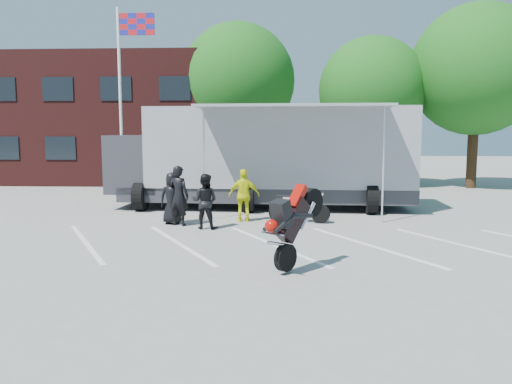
# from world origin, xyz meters

# --- Properties ---
(ground) EXTENTS (100.00, 100.00, 0.00)m
(ground) POSITION_xyz_m (0.00, 0.00, 0.00)
(ground) COLOR gray
(ground) RESTS_ON ground
(parking_bay_lines) EXTENTS (18.09, 13.33, 0.01)m
(parking_bay_lines) POSITION_xyz_m (0.00, 1.00, 0.01)
(parking_bay_lines) COLOR white
(parking_bay_lines) RESTS_ON ground
(office_building) EXTENTS (18.00, 8.00, 7.00)m
(office_building) POSITION_xyz_m (-10.00, 18.00, 3.50)
(office_building) COLOR #431615
(office_building) RESTS_ON ground
(flagpole) EXTENTS (1.61, 0.12, 8.00)m
(flagpole) POSITION_xyz_m (-6.24, 10.00, 5.05)
(flagpole) COLOR white
(flagpole) RESTS_ON ground
(tree_left) EXTENTS (6.12, 6.12, 8.64)m
(tree_left) POSITION_xyz_m (-2.00, 16.00, 5.57)
(tree_left) COLOR #382314
(tree_left) RESTS_ON ground
(tree_mid) EXTENTS (5.44, 5.44, 7.68)m
(tree_mid) POSITION_xyz_m (5.00, 15.00, 4.94)
(tree_mid) COLOR #382314
(tree_mid) RESTS_ON ground
(tree_right) EXTENTS (6.46, 6.46, 9.12)m
(tree_right) POSITION_xyz_m (10.00, 14.50, 5.88)
(tree_right) COLOR #382314
(tree_right) RESTS_ON ground
(transporter_truck) EXTENTS (11.82, 6.02, 3.70)m
(transporter_truck) POSITION_xyz_m (-0.18, 7.18, 0.00)
(transporter_truck) COLOR gray
(transporter_truck) RESTS_ON ground
(parked_motorcycle) EXTENTS (2.06, 1.04, 1.03)m
(parked_motorcycle) POSITION_xyz_m (0.94, 4.20, 0.00)
(parked_motorcycle) COLOR #BCBCC1
(parked_motorcycle) RESTS_ON ground
(stunt_bike_rider) EXTENTS (1.59, 1.70, 1.87)m
(stunt_bike_rider) POSITION_xyz_m (0.87, -1.09, 0.00)
(stunt_bike_rider) COLOR black
(stunt_bike_rider) RESTS_ON ground
(spectator_leather_a) EXTENTS (0.79, 0.53, 1.59)m
(spectator_leather_a) POSITION_xyz_m (-2.96, 3.74, 0.80)
(spectator_leather_a) COLOR black
(spectator_leather_a) RESTS_ON ground
(spectator_leather_b) EXTENTS (0.77, 0.65, 1.81)m
(spectator_leather_b) POSITION_xyz_m (-2.70, 3.49, 0.91)
(spectator_leather_b) COLOR black
(spectator_leather_b) RESTS_ON ground
(spectator_leather_c) EXTENTS (0.88, 0.74, 1.61)m
(spectator_leather_c) POSITION_xyz_m (-1.84, 3.03, 0.80)
(spectator_leather_c) COLOR black
(spectator_leather_c) RESTS_ON ground
(spectator_hivis) EXTENTS (1.01, 0.49, 1.66)m
(spectator_hivis) POSITION_xyz_m (-0.79, 4.28, 0.83)
(spectator_hivis) COLOR #E2EB0C
(spectator_hivis) RESTS_ON ground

